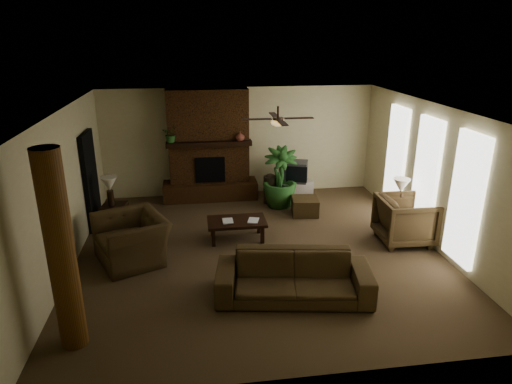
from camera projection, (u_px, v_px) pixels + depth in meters
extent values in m
plane|color=brown|center=(259.00, 251.00, 8.90)|extent=(7.00, 7.00, 0.00)
plane|color=silver|center=(259.00, 109.00, 7.96)|extent=(7.00, 7.00, 0.00)
plane|color=beige|center=(239.00, 142.00, 11.70)|extent=(7.00, 0.00, 7.00)
plane|color=beige|center=(304.00, 280.00, 5.17)|extent=(7.00, 0.00, 7.00)
plane|color=beige|center=(64.00, 193.00, 7.97)|extent=(0.00, 7.00, 7.00)
plane|color=beige|center=(433.00, 176.00, 8.90)|extent=(0.00, 7.00, 7.00)
cube|color=#533016|center=(209.00, 145.00, 11.36)|extent=(2.00, 0.50, 2.80)
cube|color=#533016|center=(211.00, 190.00, 11.66)|extent=(2.40, 0.70, 0.45)
cube|color=black|center=(210.00, 170.00, 11.31)|extent=(0.75, 0.04, 0.65)
cube|color=black|center=(209.00, 144.00, 11.06)|extent=(2.10, 0.28, 0.12)
cube|color=white|center=(396.00, 158.00, 10.40)|extent=(0.08, 0.85, 2.35)
cube|color=white|center=(426.00, 176.00, 9.10)|extent=(0.08, 0.85, 2.35)
cube|color=white|center=(466.00, 200.00, 7.79)|extent=(0.08, 0.85, 2.35)
cylinder|color=brown|center=(61.00, 253.00, 5.80)|extent=(0.36, 0.36, 2.80)
cube|color=black|center=(91.00, 180.00, 9.77)|extent=(0.10, 1.00, 2.10)
cylinder|color=#312315|center=(278.00, 113.00, 8.34)|extent=(0.04, 0.04, 0.24)
cylinder|color=#312315|center=(278.00, 119.00, 8.38)|extent=(0.20, 0.20, 0.06)
ellipsoid|color=#F2BF72|center=(278.00, 122.00, 8.40)|extent=(0.26, 0.26, 0.14)
cube|color=black|center=(299.00, 118.00, 8.43)|extent=(0.55, 0.12, 0.01)
cube|color=black|center=(257.00, 119.00, 8.32)|extent=(0.55, 0.12, 0.01)
cube|color=black|center=(274.00, 115.00, 8.75)|extent=(0.12, 0.55, 0.01)
cube|color=black|center=(282.00, 123.00, 8.00)|extent=(0.12, 0.55, 0.01)
imported|color=#46361E|center=(294.00, 270.00, 7.22)|extent=(2.58, 1.11, 0.97)
imported|color=#46361E|center=(131.00, 232.00, 8.37)|extent=(1.33, 1.57, 1.16)
imported|color=#46361E|center=(406.00, 218.00, 9.13)|extent=(1.00, 1.07, 1.06)
cube|color=black|center=(237.00, 222.00, 9.27)|extent=(1.20, 0.70, 0.06)
cube|color=black|center=(213.00, 238.00, 9.05)|extent=(0.07, 0.07, 0.37)
cube|color=black|center=(262.00, 235.00, 9.18)|extent=(0.07, 0.07, 0.37)
cube|color=black|center=(212.00, 228.00, 9.51)|extent=(0.07, 0.07, 0.37)
cube|color=black|center=(259.00, 225.00, 9.65)|extent=(0.07, 0.07, 0.37)
cube|color=#46361E|center=(305.00, 206.00, 10.64)|extent=(0.67, 0.67, 0.40)
cube|color=silver|center=(294.00, 190.00, 11.58)|extent=(0.96, 0.74, 0.50)
cube|color=#39393B|center=(294.00, 171.00, 11.39)|extent=(0.78, 0.68, 0.52)
cube|color=black|center=(297.00, 174.00, 11.15)|extent=(0.50, 0.19, 0.40)
cylinder|color=#34281D|center=(270.00, 190.00, 11.32)|extent=(0.34, 0.34, 0.70)
sphere|color=#34281D|center=(270.00, 180.00, 11.24)|extent=(0.34, 0.34, 0.34)
imported|color=#2A5A24|center=(280.00, 190.00, 11.07)|extent=(0.89, 1.52, 0.83)
cube|color=black|center=(115.00, 216.00, 9.87)|extent=(0.57, 0.57, 0.55)
cylinder|color=#312315|center=(111.00, 198.00, 9.66)|extent=(0.14, 0.14, 0.35)
cone|color=white|center=(109.00, 184.00, 9.55)|extent=(0.37, 0.37, 0.30)
cube|color=black|center=(397.00, 219.00, 9.71)|extent=(0.61, 0.61, 0.55)
cylinder|color=#312315|center=(400.00, 200.00, 9.55)|extent=(0.16, 0.16, 0.35)
cone|color=white|center=(401.00, 186.00, 9.44)|extent=(0.41, 0.41, 0.30)
imported|color=#2A5A24|center=(171.00, 136.00, 10.88)|extent=(0.49, 0.52, 0.33)
imported|color=brown|center=(240.00, 136.00, 11.07)|extent=(0.24, 0.25, 0.22)
imported|color=#999999|center=(222.00, 215.00, 9.13)|extent=(0.22, 0.03, 0.29)
imported|color=#999999|center=(248.00, 214.00, 9.20)|extent=(0.21, 0.08, 0.29)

